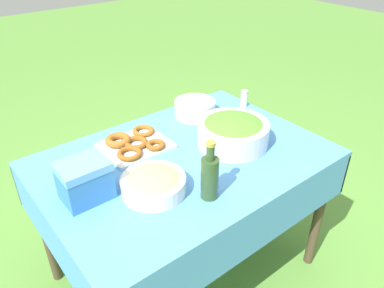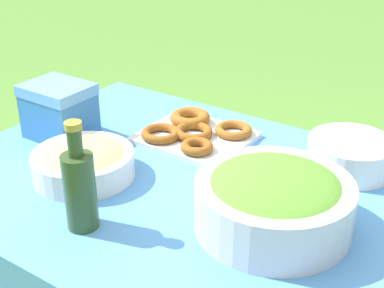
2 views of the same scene
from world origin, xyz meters
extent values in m
plane|color=#568C38|center=(0.00, 0.00, 0.00)|extent=(14.00, 14.00, 0.00)
cube|color=#4C8CD1|center=(0.00, 0.00, 0.74)|extent=(1.29, 0.91, 0.02)
cube|color=#4C8CD1|center=(0.00, -0.45, 0.62)|extent=(1.29, 0.01, 0.22)
cube|color=#4C8CD1|center=(0.00, 0.45, 0.62)|extent=(1.29, 0.01, 0.22)
cube|color=#4C8CD1|center=(-0.64, 0.00, 0.62)|extent=(0.01, 0.91, 0.22)
cube|color=#4C8CD1|center=(0.64, 0.00, 0.62)|extent=(0.01, 0.91, 0.22)
cylinder|color=#473828|center=(-0.58, -0.39, 0.36)|extent=(0.05, 0.05, 0.73)
cylinder|color=#473828|center=(0.58, -0.39, 0.36)|extent=(0.05, 0.05, 0.73)
cylinder|color=#473828|center=(-0.58, 0.39, 0.36)|extent=(0.05, 0.05, 0.73)
cylinder|color=silver|center=(-0.25, 0.05, 0.81)|extent=(0.34, 0.34, 0.11)
ellipsoid|color=#51892D|center=(-0.25, 0.05, 0.85)|extent=(0.30, 0.30, 0.07)
cylinder|color=silver|center=(0.25, 0.12, 0.79)|extent=(0.26, 0.26, 0.07)
ellipsoid|color=tan|center=(0.25, 0.12, 0.81)|extent=(0.23, 0.23, 0.06)
cube|color=silver|center=(0.13, -0.21, 0.76)|extent=(0.30, 0.26, 0.02)
torus|color=brown|center=(0.13, -0.20, 0.78)|extent=(0.16, 0.16, 0.02)
torus|color=brown|center=(0.07, -0.13, 0.78)|extent=(0.13, 0.13, 0.03)
torus|color=#93561E|center=(0.04, -0.28, 0.78)|extent=(0.13, 0.13, 0.02)
torus|color=#93561E|center=(0.19, -0.27, 0.79)|extent=(0.13, 0.13, 0.03)
torus|color=brown|center=(0.20, -0.14, 0.78)|extent=(0.16, 0.16, 0.02)
cylinder|color=white|center=(-0.30, -0.29, 0.76)|extent=(0.22, 0.22, 0.01)
cylinder|color=white|center=(-0.30, -0.29, 0.77)|extent=(0.22, 0.22, 0.01)
cylinder|color=white|center=(-0.30, -0.29, 0.78)|extent=(0.22, 0.22, 0.01)
cylinder|color=white|center=(-0.30, -0.29, 0.80)|extent=(0.22, 0.22, 0.01)
cylinder|color=white|center=(-0.30, -0.29, 0.81)|extent=(0.22, 0.22, 0.01)
cylinder|color=white|center=(-0.30, -0.29, 0.82)|extent=(0.22, 0.22, 0.01)
cylinder|color=white|center=(-0.30, -0.29, 0.83)|extent=(0.22, 0.22, 0.01)
cylinder|color=#2D4723|center=(0.09, 0.28, 0.84)|extent=(0.07, 0.07, 0.17)
cylinder|color=#2D4723|center=(0.09, 0.28, 0.96)|extent=(0.03, 0.03, 0.06)
cylinder|color=#A58C33|center=(0.09, 0.28, 1.00)|extent=(0.04, 0.04, 0.02)
cube|color=#3372B7|center=(0.47, -0.01, 0.82)|extent=(0.18, 0.15, 0.13)
cube|color=#60A0E5|center=(0.47, -0.01, 0.90)|extent=(0.18, 0.15, 0.03)
cylinder|color=white|center=(-0.59, -0.21, 0.80)|extent=(0.04, 0.04, 0.08)
cylinder|color=silver|center=(-0.59, -0.21, 0.84)|extent=(0.04, 0.04, 0.01)
camera|label=1|loc=(0.86, 1.13, 1.70)|focal=35.00mm
camera|label=2|loc=(-0.65, 0.95, 1.44)|focal=50.00mm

